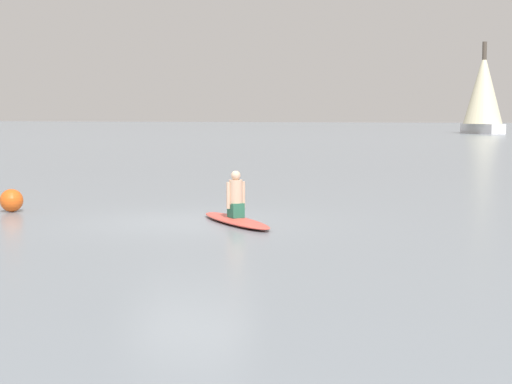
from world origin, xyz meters
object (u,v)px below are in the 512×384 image
object	(u,v)px
surfboard	(236,220)
sailboat_far_right	(483,91)
buoy_marker	(12,200)
person_paddler	(236,196)

from	to	relation	value
surfboard	sailboat_far_right	distance (m)	80.87
buoy_marker	surfboard	bearing A→B (deg)	176.96
person_paddler	surfboard	bearing A→B (deg)	0.00
surfboard	sailboat_far_right	bearing A→B (deg)	-45.24
sailboat_far_right	person_paddler	bearing A→B (deg)	142.52
surfboard	person_paddler	size ratio (longest dim) A/B	3.00
surfboard	buoy_marker	distance (m)	5.61
surfboard	buoy_marker	bearing A→B (deg)	42.88
surfboard	buoy_marker	size ratio (longest dim) A/B	5.43
surfboard	buoy_marker	world-z (taller)	buoy_marker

